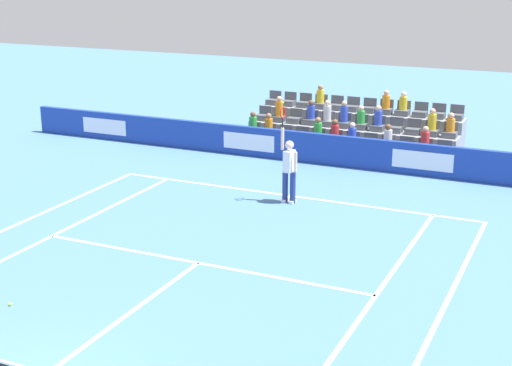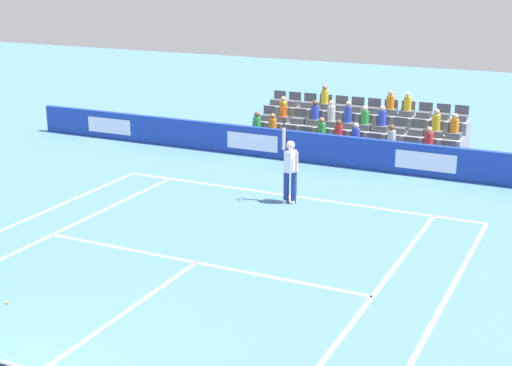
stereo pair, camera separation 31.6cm
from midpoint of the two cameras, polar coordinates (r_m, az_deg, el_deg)
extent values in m
cube|color=white|center=(21.71, 3.12, -0.98)|extent=(10.97, 0.10, 0.01)
cube|color=white|center=(17.06, -4.03, -6.04)|extent=(8.23, 0.10, 0.01)
cube|color=white|center=(14.63, -10.30, -10.33)|extent=(0.10, 6.40, 0.01)
cube|color=white|center=(18.99, -15.62, -4.23)|extent=(0.10, 11.89, 0.01)
cube|color=white|center=(15.21, 8.90, -9.17)|extent=(0.10, 11.89, 0.01)
cube|color=white|center=(14.93, 14.01, -10.00)|extent=(0.10, 11.89, 0.01)
cube|color=white|center=(21.62, 3.02, -1.06)|extent=(0.10, 0.20, 0.01)
cube|color=#193899|center=(24.90, 6.42, 2.47)|extent=(24.04, 0.20, 1.02)
cube|color=white|center=(24.02, 13.10, 1.60)|extent=(1.92, 0.01, 0.57)
cube|color=white|center=(25.91, 0.05, 3.14)|extent=(1.92, 0.01, 0.57)
cube|color=white|center=(28.95, -10.77, 4.28)|extent=(1.92, 0.01, 0.57)
cylinder|color=navy|center=(20.95, 3.32, -0.37)|extent=(0.16, 0.16, 0.90)
cylinder|color=navy|center=(21.05, 2.74, -0.27)|extent=(0.16, 0.16, 0.90)
cube|color=white|center=(21.07, 3.30, -1.44)|extent=(0.14, 0.27, 0.08)
cube|color=white|center=(21.18, 2.73, -1.33)|extent=(0.14, 0.27, 0.08)
cube|color=white|center=(20.79, 3.06, 1.66)|extent=(0.25, 0.38, 0.60)
sphere|color=beige|center=(20.68, 3.08, 2.89)|extent=(0.24, 0.24, 0.24)
cylinder|color=beige|center=(20.74, 2.55, 3.37)|extent=(0.09, 0.09, 0.62)
cylinder|color=beige|center=(20.65, 3.54, 1.60)|extent=(0.09, 0.09, 0.56)
cylinder|color=black|center=(20.64, 2.57, 4.58)|extent=(0.04, 0.04, 0.28)
torus|color=red|center=(20.59, 2.58, 5.34)|extent=(0.06, 0.31, 0.31)
sphere|color=#D1E533|center=(20.53, 2.59, 6.11)|extent=(0.07, 0.07, 0.07)
cube|color=gray|center=(25.97, 7.18, 2.34)|extent=(7.44, 0.95, 0.42)
cube|color=#545960|center=(25.07, 14.61, 2.14)|extent=(0.48, 0.44, 0.20)
cube|color=#545960|center=(25.20, 14.75, 2.79)|extent=(0.48, 0.04, 0.30)
cube|color=#545960|center=(25.19, 13.23, 2.30)|extent=(0.48, 0.44, 0.20)
cube|color=#545960|center=(25.32, 13.37, 2.95)|extent=(0.48, 0.04, 0.30)
cube|color=#545960|center=(25.32, 11.87, 2.47)|extent=(0.48, 0.44, 0.20)
cube|color=#545960|center=(25.45, 12.01, 3.11)|extent=(0.48, 0.04, 0.30)
cube|color=#545960|center=(25.46, 10.52, 2.63)|extent=(0.48, 0.44, 0.20)
cube|color=#545960|center=(25.59, 10.67, 3.27)|extent=(0.48, 0.04, 0.30)
cube|color=#545960|center=(25.62, 9.18, 2.78)|extent=(0.48, 0.44, 0.20)
cube|color=#545960|center=(25.75, 9.33, 3.42)|extent=(0.48, 0.04, 0.30)
cube|color=#545960|center=(25.80, 7.86, 2.93)|extent=(0.48, 0.44, 0.20)
cube|color=#545960|center=(25.93, 8.02, 3.56)|extent=(0.48, 0.04, 0.30)
cube|color=#545960|center=(25.99, 6.56, 3.08)|extent=(0.48, 0.44, 0.20)
cube|color=#545960|center=(26.11, 6.72, 3.71)|extent=(0.48, 0.04, 0.30)
cube|color=#545960|center=(26.19, 5.28, 3.23)|extent=(0.48, 0.44, 0.20)
cube|color=#545960|center=(26.31, 5.45, 3.85)|extent=(0.48, 0.04, 0.30)
cube|color=#545960|center=(26.40, 4.02, 3.37)|extent=(0.48, 0.44, 0.20)
cube|color=#545960|center=(26.53, 4.19, 3.98)|extent=(0.48, 0.04, 0.30)
cube|color=#545960|center=(26.63, 2.78, 3.50)|extent=(0.48, 0.44, 0.20)
cube|color=#545960|center=(26.75, 2.95, 4.11)|extent=(0.48, 0.04, 0.30)
cube|color=#545960|center=(26.87, 1.56, 3.64)|extent=(0.48, 0.44, 0.20)
cube|color=#545960|center=(26.99, 1.73, 4.24)|extent=(0.48, 0.04, 0.30)
cube|color=#545960|center=(27.12, 0.36, 3.77)|extent=(0.48, 0.44, 0.20)
cube|color=#545960|center=(27.24, 0.54, 4.36)|extent=(0.48, 0.04, 0.30)
cube|color=gray|center=(26.79, 7.85, 3.23)|extent=(7.44, 0.95, 0.84)
cube|color=#545960|center=(25.88, 15.10, 3.51)|extent=(0.48, 0.44, 0.20)
cube|color=#545960|center=(26.02, 15.23, 4.13)|extent=(0.48, 0.04, 0.30)
cube|color=#545960|center=(25.99, 13.76, 3.66)|extent=(0.48, 0.44, 0.20)
cube|color=#545960|center=(26.13, 13.89, 4.28)|extent=(0.48, 0.04, 0.30)
cube|color=#545960|center=(26.12, 12.43, 3.81)|extent=(0.48, 0.44, 0.20)
cube|color=#545960|center=(26.26, 12.57, 4.43)|extent=(0.48, 0.04, 0.30)
cube|color=#545960|center=(26.26, 11.12, 3.96)|extent=(0.48, 0.44, 0.20)
cube|color=#545960|center=(26.40, 11.26, 4.58)|extent=(0.48, 0.04, 0.30)
cube|color=#545960|center=(26.42, 9.82, 4.11)|extent=(0.48, 0.44, 0.20)
cube|color=#545960|center=(26.56, 9.97, 4.72)|extent=(0.48, 0.04, 0.30)
cube|color=#545960|center=(26.59, 8.53, 4.25)|extent=(0.48, 0.44, 0.20)
cube|color=#545960|center=(26.73, 8.68, 4.85)|extent=(0.48, 0.04, 0.30)
cube|color=#545960|center=(26.77, 7.26, 4.38)|extent=(0.48, 0.44, 0.20)
cube|color=#545960|center=(26.91, 7.42, 4.98)|extent=(0.48, 0.04, 0.30)
cube|color=#545960|center=(26.97, 6.01, 4.51)|extent=(0.48, 0.44, 0.20)
cube|color=#545960|center=(27.10, 6.17, 5.11)|extent=(0.48, 0.04, 0.30)
cube|color=#545960|center=(27.18, 4.78, 4.64)|extent=(0.48, 0.44, 0.20)
cube|color=#545960|center=(27.31, 4.94, 5.23)|extent=(0.48, 0.04, 0.30)
cube|color=#545960|center=(27.40, 3.57, 4.77)|extent=(0.48, 0.44, 0.20)
cube|color=#545960|center=(27.53, 3.73, 5.35)|extent=(0.48, 0.04, 0.30)
cube|color=#545960|center=(27.63, 2.37, 4.89)|extent=(0.48, 0.44, 0.20)
cube|color=#545960|center=(27.76, 2.54, 5.47)|extent=(0.48, 0.04, 0.30)
cube|color=#545960|center=(27.87, 1.20, 5.00)|extent=(0.48, 0.44, 0.20)
cube|color=#545960|center=(28.00, 1.37, 5.58)|extent=(0.48, 0.04, 0.30)
cube|color=gray|center=(27.63, 8.48, 4.06)|extent=(7.44, 0.95, 1.26)
cube|color=#545960|center=(26.71, 15.56, 4.79)|extent=(0.48, 0.44, 0.20)
cube|color=#545960|center=(26.86, 15.68, 5.39)|extent=(0.48, 0.04, 0.30)
cube|color=#545960|center=(26.82, 14.26, 4.94)|extent=(0.48, 0.44, 0.20)
cube|color=#545960|center=(26.97, 14.39, 5.53)|extent=(0.48, 0.04, 0.30)
cube|color=#545960|center=(26.94, 12.97, 5.08)|extent=(0.48, 0.44, 0.20)
cube|color=#545960|center=(27.09, 13.10, 5.67)|extent=(0.48, 0.04, 0.30)
cube|color=#545960|center=(27.08, 11.69, 5.22)|extent=(0.48, 0.44, 0.20)
cube|color=#545960|center=(27.23, 11.82, 5.81)|extent=(0.48, 0.04, 0.30)
cube|color=#545960|center=(27.23, 10.42, 5.35)|extent=(0.48, 0.44, 0.20)
cube|color=#545960|center=(27.38, 10.56, 5.94)|extent=(0.48, 0.04, 0.30)
cube|color=#545960|center=(27.40, 9.17, 5.48)|extent=(0.48, 0.44, 0.20)
cube|color=#545960|center=(27.54, 9.31, 6.06)|extent=(0.48, 0.04, 0.30)
cube|color=#545960|center=(27.57, 7.93, 5.61)|extent=(0.48, 0.44, 0.20)
cube|color=#545960|center=(27.72, 8.08, 6.18)|extent=(0.48, 0.04, 0.30)
cube|color=#545960|center=(27.76, 6.71, 5.73)|extent=(0.48, 0.44, 0.20)
cube|color=#545960|center=(27.90, 6.86, 6.30)|extent=(0.48, 0.04, 0.30)
cube|color=#545960|center=(27.97, 5.50, 5.84)|extent=(0.48, 0.44, 0.20)
cube|color=#545960|center=(28.11, 5.66, 6.41)|extent=(0.48, 0.04, 0.30)
cube|color=#545960|center=(28.18, 4.31, 5.96)|extent=(0.48, 0.44, 0.20)
cube|color=#545960|center=(28.32, 4.47, 6.52)|extent=(0.48, 0.04, 0.30)
cube|color=#545960|center=(28.41, 3.14, 6.06)|extent=(0.48, 0.44, 0.20)
cube|color=#545960|center=(28.54, 3.31, 6.62)|extent=(0.48, 0.04, 0.30)
cube|color=#545960|center=(28.65, 1.99, 6.17)|extent=(0.48, 0.44, 0.20)
cube|color=#545960|center=(28.78, 2.16, 6.72)|extent=(0.48, 0.04, 0.30)
cylinder|color=green|center=(26.57, 8.60, 4.94)|extent=(0.28, 0.28, 0.44)
sphere|color=beige|center=(26.51, 8.62, 5.61)|extent=(0.20, 0.20, 0.20)
cylinder|color=white|center=(25.43, 10.59, 3.40)|extent=(0.28, 0.28, 0.49)
sphere|color=brown|center=(25.36, 10.63, 4.16)|extent=(0.20, 0.20, 0.20)
cylinder|color=orange|center=(25.86, 15.18, 4.22)|extent=(0.28, 0.28, 0.44)
sphere|color=#D3A884|center=(25.80, 15.23, 4.91)|extent=(0.20, 0.20, 0.20)
cylinder|color=yellow|center=(25.97, 13.84, 4.47)|extent=(0.28, 0.28, 0.53)
sphere|color=#D3A884|center=(25.89, 13.90, 5.26)|extent=(0.20, 0.20, 0.20)
cylinder|color=blue|center=(26.40, 9.89, 4.86)|extent=(0.28, 0.28, 0.49)
sphere|color=beige|center=(26.33, 9.92, 5.60)|extent=(0.20, 0.20, 0.20)
cylinder|color=green|center=(26.15, 5.34, 4.00)|extent=(0.28, 0.28, 0.51)
sphere|color=#9E7251|center=(26.08, 5.36, 4.77)|extent=(0.20, 0.20, 0.20)
cylinder|color=red|center=(25.96, 6.62, 3.84)|extent=(0.28, 0.28, 0.49)
sphere|color=brown|center=(25.88, 6.65, 4.58)|extent=(0.20, 0.20, 0.20)
cylinder|color=orange|center=(27.22, 10.49, 6.04)|extent=(0.28, 0.28, 0.45)
sphere|color=#D3A884|center=(27.16, 10.52, 6.72)|extent=(0.20, 0.20, 0.20)
cylinder|color=orange|center=(27.60, 2.42, 5.65)|extent=(0.28, 0.28, 0.53)
sphere|color=#D3A884|center=(27.53, 2.43, 6.40)|extent=(0.20, 0.20, 0.20)
cylinder|color=blue|center=(27.15, 4.84, 5.37)|extent=(0.28, 0.28, 0.48)
sphere|color=brown|center=(27.09, 4.85, 6.07)|extent=(0.20, 0.20, 0.20)
cylinder|color=white|center=(26.94, 6.07, 5.29)|extent=(0.28, 0.28, 0.53)
sphere|color=beige|center=(26.87, 6.10, 6.05)|extent=(0.20, 0.20, 0.20)
cylinder|color=green|center=(27.09, 0.41, 4.51)|extent=(0.28, 0.28, 0.50)
sphere|color=brown|center=(27.02, 0.41, 5.23)|extent=(0.20, 0.20, 0.20)
cylinder|color=blue|center=(25.77, 7.92, 3.64)|extent=(0.28, 0.28, 0.43)
sphere|color=beige|center=(25.70, 7.95, 4.33)|extent=(0.20, 0.20, 0.20)
cylinder|color=blue|center=(26.74, 7.33, 5.18)|extent=(0.28, 0.28, 0.55)
sphere|color=#D3A884|center=(26.67, 7.36, 5.97)|extent=(0.20, 0.20, 0.20)
cylinder|color=orange|center=(26.84, 1.61, 4.38)|extent=(0.28, 0.28, 0.49)
sphere|color=#9E7251|center=(26.77, 1.61, 5.11)|extent=(0.20, 0.20, 0.20)
cylinder|color=yellow|center=(27.95, 5.56, 6.54)|extent=(0.28, 0.28, 0.47)
sphere|color=#9E7251|center=(27.90, 5.58, 7.21)|extent=(0.20, 0.20, 0.20)
cylinder|color=yellow|center=(27.07, 11.75, 5.91)|extent=(0.28, 0.28, 0.45)
sphere|color=beige|center=(27.01, 11.79, 6.58)|extent=(0.20, 0.20, 0.20)
cylinder|color=red|center=(25.15, 13.31, 3.14)|extent=(0.28, 0.28, 0.53)
sphere|color=#D3A884|center=(25.07, 13.37, 3.95)|extent=(0.20, 0.20, 0.20)
sphere|color=#D1E533|center=(15.82, -17.79, -8.62)|extent=(0.07, 0.07, 0.07)
camera|label=1|loc=(0.16, -89.53, 0.14)|focal=52.73mm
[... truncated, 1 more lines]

